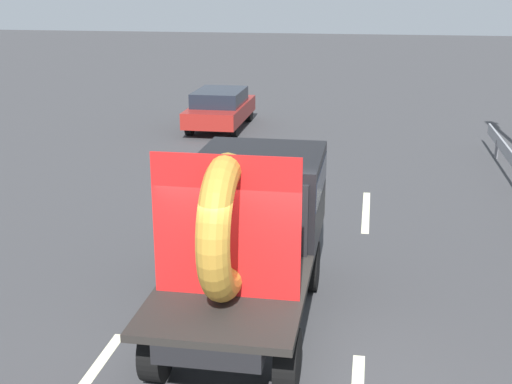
% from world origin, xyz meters
% --- Properties ---
extents(ground_plane, '(120.00, 120.00, 0.00)m').
position_xyz_m(ground_plane, '(0.00, 0.00, 0.00)').
color(ground_plane, '#38383A').
extents(flatbed_truck, '(2.02, 4.91, 2.93)m').
position_xyz_m(flatbed_truck, '(-0.34, 1.46, 1.51)').
color(flatbed_truck, black).
rests_on(flatbed_truck, ground_plane).
extents(distant_sedan, '(1.77, 4.13, 1.35)m').
position_xyz_m(distant_sedan, '(-3.80, 14.68, 0.72)').
color(distant_sedan, black).
rests_on(distant_sedan, ground_plane).
extents(lane_dash_left_far, '(0.16, 2.30, 0.01)m').
position_xyz_m(lane_dash_left_far, '(-2.07, 6.88, 0.00)').
color(lane_dash_left_far, beige).
rests_on(lane_dash_left_far, ground_plane).
extents(lane_dash_right_far, '(0.16, 2.85, 0.01)m').
position_xyz_m(lane_dash_right_far, '(1.39, 6.38, 0.00)').
color(lane_dash_right_far, beige).
rests_on(lane_dash_right_far, ground_plane).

